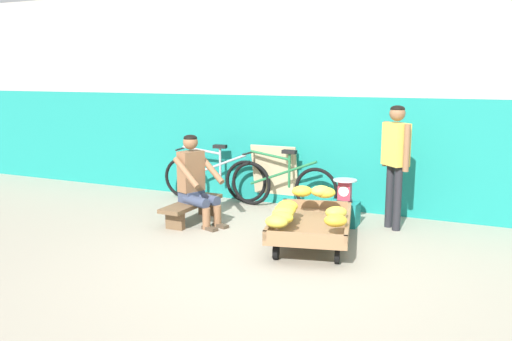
{
  "coord_description": "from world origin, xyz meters",
  "views": [
    {
      "loc": [
        1.92,
        -4.52,
        1.9
      ],
      "look_at": [
        -0.7,
        1.23,
        0.75
      ],
      "focal_mm": 37.33,
      "sensor_mm": 36.0,
      "label": 1
    }
  ],
  "objects_px": {
    "plastic_crate": "(344,214)",
    "customer_adult": "(396,153)",
    "weighing_scale": "(345,190)",
    "low_bench": "(192,207)",
    "bicycle_far_left": "(282,185)",
    "vendor_seated": "(196,180)",
    "banana_cart": "(311,225)",
    "bicycle_near_left": "(214,177)",
    "sign_board": "(275,175)",
    "shopping_bag": "(330,225)"
  },
  "relations": [
    {
      "from": "plastic_crate",
      "to": "weighing_scale",
      "type": "height_order",
      "value": "weighing_scale"
    },
    {
      "from": "sign_board",
      "to": "customer_adult",
      "type": "height_order",
      "value": "customer_adult"
    },
    {
      "from": "vendor_seated",
      "to": "plastic_crate",
      "type": "distance_m",
      "value": 1.94
    },
    {
      "from": "banana_cart",
      "to": "bicycle_near_left",
      "type": "relative_size",
      "value": 0.96
    },
    {
      "from": "bicycle_far_left",
      "to": "sign_board",
      "type": "relative_size",
      "value": 1.88
    },
    {
      "from": "bicycle_far_left",
      "to": "bicycle_near_left",
      "type": "bearing_deg",
      "value": 176.6
    },
    {
      "from": "weighing_scale",
      "to": "bicycle_near_left",
      "type": "xyz_separation_m",
      "value": [
        -2.17,
        0.52,
        -0.1
      ]
    },
    {
      "from": "low_bench",
      "to": "weighing_scale",
      "type": "xyz_separation_m",
      "value": [
        1.85,
        0.66,
        0.25
      ]
    },
    {
      "from": "bicycle_near_left",
      "to": "customer_adult",
      "type": "bearing_deg",
      "value": -8.61
    },
    {
      "from": "low_bench",
      "to": "bicycle_near_left",
      "type": "distance_m",
      "value": 1.23
    },
    {
      "from": "shopping_bag",
      "to": "sign_board",
      "type": "bearing_deg",
      "value": 135.94
    },
    {
      "from": "plastic_crate",
      "to": "bicycle_near_left",
      "type": "height_order",
      "value": "bicycle_near_left"
    },
    {
      "from": "low_bench",
      "to": "bicycle_far_left",
      "type": "distance_m",
      "value": 1.39
    },
    {
      "from": "weighing_scale",
      "to": "bicycle_far_left",
      "type": "bearing_deg",
      "value": 156.23
    },
    {
      "from": "customer_adult",
      "to": "vendor_seated",
      "type": "bearing_deg",
      "value": -161.47
    },
    {
      "from": "bicycle_far_left",
      "to": "shopping_bag",
      "type": "bearing_deg",
      "value": -43.44
    },
    {
      "from": "low_bench",
      "to": "vendor_seated",
      "type": "distance_m",
      "value": 0.38
    },
    {
      "from": "vendor_seated",
      "to": "weighing_scale",
      "type": "bearing_deg",
      "value": 21.28
    },
    {
      "from": "banana_cart",
      "to": "sign_board",
      "type": "xyz_separation_m",
      "value": [
        -1.12,
        1.64,
        0.2
      ]
    },
    {
      "from": "bicycle_far_left",
      "to": "shopping_bag",
      "type": "relative_size",
      "value": 6.92
    },
    {
      "from": "customer_adult",
      "to": "bicycle_far_left",
      "type": "bearing_deg",
      "value": 167.79
    },
    {
      "from": "weighing_scale",
      "to": "bicycle_far_left",
      "type": "height_order",
      "value": "bicycle_far_left"
    },
    {
      "from": "banana_cart",
      "to": "sign_board",
      "type": "relative_size",
      "value": 1.8
    },
    {
      "from": "plastic_crate",
      "to": "vendor_seated",
      "type": "bearing_deg",
      "value": -158.69
    },
    {
      "from": "vendor_seated",
      "to": "bicycle_far_left",
      "type": "bearing_deg",
      "value": 56.92
    },
    {
      "from": "low_bench",
      "to": "bicycle_near_left",
      "type": "height_order",
      "value": "bicycle_near_left"
    },
    {
      "from": "banana_cart",
      "to": "weighing_scale",
      "type": "relative_size",
      "value": 5.31
    },
    {
      "from": "weighing_scale",
      "to": "sign_board",
      "type": "bearing_deg",
      "value": 151.43
    },
    {
      "from": "low_bench",
      "to": "plastic_crate",
      "type": "distance_m",
      "value": 1.96
    },
    {
      "from": "shopping_bag",
      "to": "vendor_seated",
      "type": "bearing_deg",
      "value": -173.44
    },
    {
      "from": "low_bench",
      "to": "customer_adult",
      "type": "bearing_deg",
      "value": 17.29
    },
    {
      "from": "plastic_crate",
      "to": "customer_adult",
      "type": "bearing_deg",
      "value": 9.69
    },
    {
      "from": "vendor_seated",
      "to": "plastic_crate",
      "type": "height_order",
      "value": "vendor_seated"
    },
    {
      "from": "low_bench",
      "to": "vendor_seated",
      "type": "xyz_separation_m",
      "value": [
        0.08,
        -0.03,
        0.37
      ]
    },
    {
      "from": "weighing_scale",
      "to": "customer_adult",
      "type": "relative_size",
      "value": 0.2
    },
    {
      "from": "bicycle_near_left",
      "to": "bicycle_far_left",
      "type": "distance_m",
      "value": 1.15
    },
    {
      "from": "bicycle_far_left",
      "to": "sign_board",
      "type": "xyz_separation_m",
      "value": [
        -0.2,
        0.22,
        0.09
      ]
    },
    {
      "from": "plastic_crate",
      "to": "customer_adult",
      "type": "height_order",
      "value": "customer_adult"
    },
    {
      "from": "banana_cart",
      "to": "plastic_crate",
      "type": "distance_m",
      "value": 0.98
    },
    {
      "from": "sign_board",
      "to": "weighing_scale",
      "type": "bearing_deg",
      "value": -28.57
    },
    {
      "from": "plastic_crate",
      "to": "customer_adult",
      "type": "distance_m",
      "value": 1.0
    },
    {
      "from": "bicycle_near_left",
      "to": "vendor_seated",
      "type": "bearing_deg",
      "value": -71.56
    },
    {
      "from": "plastic_crate",
      "to": "banana_cart",
      "type": "bearing_deg",
      "value": -96.48
    },
    {
      "from": "sign_board",
      "to": "plastic_crate",
      "type": "bearing_deg",
      "value": -28.53
    },
    {
      "from": "weighing_scale",
      "to": "customer_adult",
      "type": "bearing_deg",
      "value": 9.79
    },
    {
      "from": "vendor_seated",
      "to": "bicycle_near_left",
      "type": "distance_m",
      "value": 1.29
    },
    {
      "from": "low_bench",
      "to": "customer_adult",
      "type": "relative_size",
      "value": 0.72
    },
    {
      "from": "plastic_crate",
      "to": "bicycle_near_left",
      "type": "xyz_separation_m",
      "value": [
        -2.17,
        0.52,
        0.2
      ]
    },
    {
      "from": "banana_cart",
      "to": "customer_adult",
      "type": "distance_m",
      "value": 1.47
    },
    {
      "from": "bicycle_near_left",
      "to": "customer_adult",
      "type": "distance_m",
      "value": 2.86
    }
  ]
}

